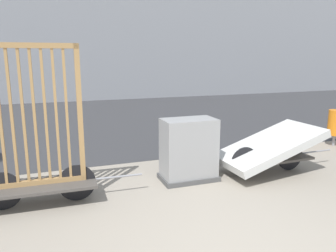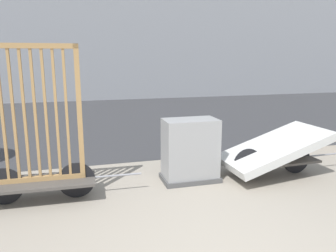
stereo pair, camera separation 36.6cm
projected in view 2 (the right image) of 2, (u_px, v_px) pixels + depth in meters
road_strip at (118, 118)px, 11.28m from camera, size 56.00×9.94×0.01m
bike_cart_with_bedframe at (39, 151)px, 4.62m from camera, size 2.23×0.69×2.23m
bike_cart_with_mattress at (274, 150)px, 5.67m from camera, size 2.35×1.09×0.84m
utility_cabinet at (190, 153)px, 5.47m from camera, size 0.95×0.57×1.05m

